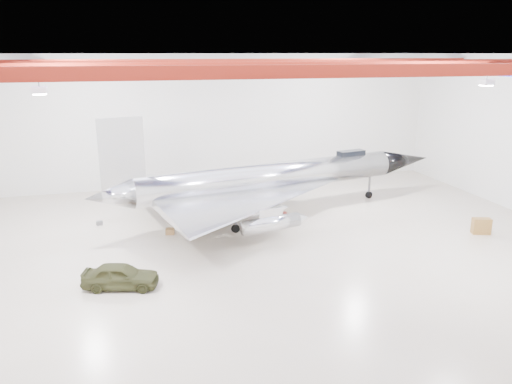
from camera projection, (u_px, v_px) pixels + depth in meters
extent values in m
plane|color=#BAAA94|center=(254.00, 246.00, 29.65)|extent=(40.00, 40.00, 0.00)
plane|color=silver|center=(209.00, 121.00, 42.12)|extent=(40.00, 0.00, 40.00)
plane|color=#0A0F38|center=(254.00, 54.00, 26.68)|extent=(40.00, 40.00, 0.00)
cube|color=maroon|center=(315.00, 71.00, 18.47)|extent=(39.50, 0.25, 0.50)
cube|color=maroon|center=(269.00, 67.00, 24.05)|extent=(39.50, 0.25, 0.50)
cube|color=maroon|center=(241.00, 64.00, 29.63)|extent=(39.50, 0.25, 0.50)
cube|color=maroon|center=(221.00, 62.00, 35.22)|extent=(39.50, 0.25, 0.50)
cube|color=#0C1248|center=(12.00, 74.00, 23.95)|extent=(0.25, 29.50, 0.40)
cube|color=#0C1248|center=(447.00, 69.00, 29.90)|extent=(0.25, 29.50, 0.40)
cube|color=silver|center=(39.00, 90.00, 18.97)|extent=(0.55, 0.55, 0.25)
cube|color=silver|center=(486.00, 82.00, 23.93)|extent=(0.55, 0.55, 0.25)
cube|color=silver|center=(69.00, 76.00, 30.14)|extent=(0.55, 0.55, 0.25)
cube|color=silver|center=(369.00, 73.00, 35.09)|extent=(0.55, 0.55, 0.25)
cylinder|color=silver|center=(271.00, 177.00, 34.84)|extent=(19.38, 5.81, 1.94)
cone|color=black|center=(404.00, 160.00, 40.05)|extent=(5.14, 2.88, 1.94)
cone|color=silver|center=(109.00, 196.00, 30.04)|extent=(3.24, 2.49, 1.94)
cube|color=silver|center=(122.00, 154.00, 29.78)|extent=(2.68, 0.66, 4.36)
cube|color=black|center=(351.00, 154.00, 37.48)|extent=(2.25, 1.19, 0.48)
cylinder|color=silver|center=(271.00, 224.00, 29.36)|extent=(3.78, 1.60, 0.87)
cylinder|color=silver|center=(253.00, 212.00, 31.45)|extent=(3.78, 1.60, 0.87)
cylinder|color=silver|center=(218.00, 190.00, 36.46)|extent=(3.78, 1.60, 0.87)
cylinder|color=silver|center=(206.00, 183.00, 38.55)|extent=(3.78, 1.60, 0.87)
cylinder|color=#59595B|center=(369.00, 187.00, 39.09)|extent=(0.17, 0.17, 1.75)
cylinder|color=black|center=(369.00, 195.00, 39.25)|extent=(0.57, 0.32, 0.54)
cylinder|color=#59595B|center=(235.00, 220.00, 31.58)|extent=(0.17, 0.17, 1.75)
cylinder|color=black|center=(236.00, 229.00, 31.74)|extent=(0.57, 0.32, 0.54)
cylinder|color=#59595B|center=(208.00, 200.00, 35.75)|extent=(0.17, 0.17, 1.75)
cylinder|color=black|center=(208.00, 208.00, 35.92)|extent=(0.57, 0.32, 0.54)
imported|color=#34361B|center=(120.00, 276.00, 24.19)|extent=(3.91, 2.33, 1.25)
cube|color=brown|center=(481.00, 226.00, 31.48)|extent=(1.23, 0.87, 1.02)
cube|color=olive|center=(170.00, 231.00, 31.49)|extent=(0.61, 0.53, 0.38)
cube|color=maroon|center=(172.00, 217.00, 34.34)|extent=(0.43, 0.35, 0.30)
cylinder|color=#59595B|center=(260.00, 218.00, 33.83)|extent=(0.52, 0.52, 0.46)
cube|color=olive|center=(233.00, 209.00, 35.93)|extent=(0.60, 0.51, 0.38)
cube|color=#59595B|center=(99.00, 223.00, 33.17)|extent=(0.44, 0.38, 0.27)
cylinder|color=maroon|center=(284.00, 215.00, 34.56)|extent=(0.55, 0.55, 0.42)
cube|color=olive|center=(200.00, 230.00, 31.83)|extent=(0.62, 0.57, 0.35)
cylinder|color=#59595B|center=(215.00, 203.00, 37.35)|extent=(0.57, 0.57, 0.41)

